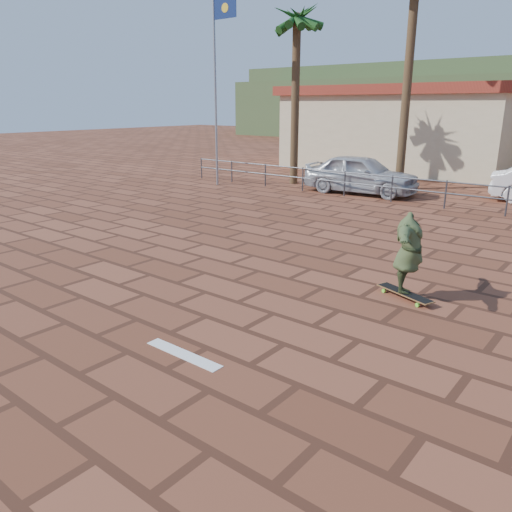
% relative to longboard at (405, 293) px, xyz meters
% --- Properties ---
extents(ground, '(120.00, 120.00, 0.00)m').
position_rel_longboard_xyz_m(ground, '(-2.34, -2.98, -0.10)').
color(ground, brown).
rests_on(ground, ground).
extents(paint_stripe, '(1.40, 0.22, 0.01)m').
position_rel_longboard_xyz_m(paint_stripe, '(-1.64, -4.18, -0.10)').
color(paint_stripe, white).
rests_on(paint_stripe, ground).
extents(guardrail, '(24.06, 0.06, 1.00)m').
position_rel_longboard_xyz_m(guardrail, '(-2.34, 9.02, 0.58)').
color(guardrail, '#47494F').
rests_on(guardrail, ground).
extents(flagpole, '(1.30, 0.10, 8.00)m').
position_rel_longboard_xyz_m(flagpole, '(-12.22, 8.02, 4.54)').
color(flagpole, gray).
rests_on(flagpole, ground).
extents(palm_far_left, '(2.40, 2.40, 8.25)m').
position_rel_longboard_xyz_m(palm_far_left, '(-9.84, 10.52, 6.73)').
color(palm_far_left, brown).
rests_on(palm_far_left, ground).
extents(building_west, '(12.60, 7.60, 4.50)m').
position_rel_longboard_xyz_m(building_west, '(-8.34, 19.02, 2.18)').
color(building_west, beige).
rests_on(building_west, ground).
extents(hill_back, '(35.00, 14.00, 8.00)m').
position_rel_longboard_xyz_m(hill_back, '(-24.34, 53.02, 3.90)').
color(hill_back, '#384C28').
rests_on(hill_back, ground).
extents(longboard, '(1.24, 0.67, 0.12)m').
position_rel_longboard_xyz_m(longboard, '(0.00, 0.00, 0.00)').
color(longboard, olive).
rests_on(longboard, ground).
extents(skateboarder, '(1.16, 1.97, 1.56)m').
position_rel_longboard_xyz_m(skateboarder, '(0.00, 0.00, 0.80)').
color(skateboarder, '#3C4A28').
rests_on(skateboarder, longboard).
extents(car_silver, '(4.79, 2.25, 1.59)m').
position_rel_longboard_xyz_m(car_silver, '(-6.17, 10.02, 0.69)').
color(car_silver, '#B0B2B7').
rests_on(car_silver, ground).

